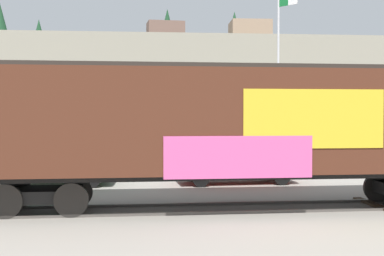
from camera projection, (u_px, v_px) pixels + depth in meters
name	position (u px, v px, depth m)	size (l,w,h in m)	color
ground_plane	(238.00, 209.00, 15.07)	(260.00, 260.00, 0.00)	gray
track	(187.00, 209.00, 14.90)	(60.02, 3.47, 0.08)	#4C4742
freight_car	(237.00, 124.00, 15.00)	(17.33, 3.49, 4.21)	#472316
flagpole	(281.00, 58.00, 29.00)	(0.92, 0.99, 9.72)	silver
hillside	(163.00, 93.00, 75.66)	(158.09, 38.26, 16.31)	gray
parked_car_green	(54.00, 163.00, 20.15)	(4.48, 2.07, 1.74)	#1E5933
parked_car_red	(235.00, 161.00, 20.68)	(4.83, 2.19, 1.78)	#B21E1E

